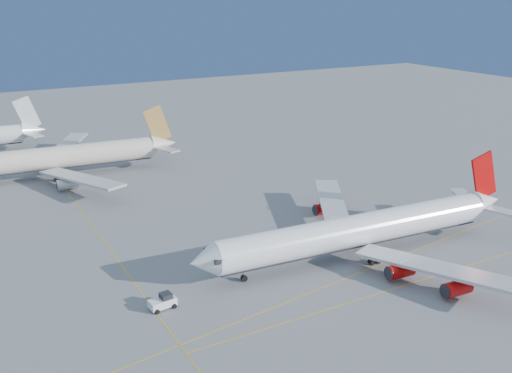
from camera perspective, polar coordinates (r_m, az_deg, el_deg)
name	(u,v)px	position (r m, az deg, el deg)	size (l,w,h in m)	color
ground	(346,258)	(115.20, 9.03, -7.09)	(500.00, 500.00, 0.00)	slate
taxiway_lines	(266,262)	(112.38, 1.03, -7.53)	(118.86, 140.00, 0.02)	#D39F0B
airliner_virgin	(365,229)	(115.24, 10.83, -4.24)	(72.89, 65.36, 17.98)	white
airliner_etihad	(57,158)	(171.63, -19.25, 2.75)	(70.68, 65.11, 18.44)	beige
pushback_tug	(163,302)	(97.82, -9.27, -11.28)	(4.69, 3.14, 2.51)	white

